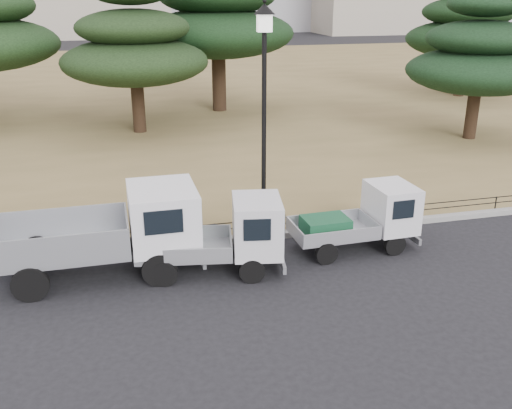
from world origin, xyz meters
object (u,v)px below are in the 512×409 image
object	(u,v)px
truck_kei_rear	(363,218)
street_lamp	(264,84)
truck_large	(109,229)
truck_kei_front	(222,237)

from	to	relation	value
truck_kei_rear	street_lamp	world-z (taller)	street_lamp
truck_large	street_lamp	world-z (taller)	street_lamp
truck_large	truck_kei_rear	world-z (taller)	truck_large
truck_kei_rear	street_lamp	bearing A→B (deg)	145.13
truck_large	truck_kei_rear	distance (m)	6.62
truck_kei_front	truck_kei_rear	xyz separation A→B (m)	(3.94, 0.39, -0.06)
truck_kei_front	street_lamp	world-z (taller)	street_lamp
truck_large	truck_kei_rear	bearing A→B (deg)	-1.44
truck_large	street_lamp	xyz separation A→B (m)	(4.25, 1.42, 3.13)
truck_kei_front	truck_kei_rear	world-z (taller)	truck_kei_front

